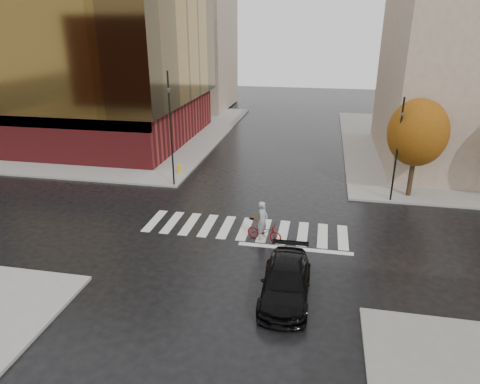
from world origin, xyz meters
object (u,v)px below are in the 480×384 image
Objects in this scene: cyclist at (264,227)px; traffic_light_nw at (170,121)px; sedan at (286,281)px; fire_hydrant at (179,168)px; traffic_light_ne at (398,144)px.

traffic_light_nw reaches higher than cyclist.
sedan is at bearing -146.29° from cyclist.
cyclist is 12.36m from fire_hydrant.
cyclist is at bearing -49.82° from fire_hydrant.
cyclist is 0.34× the size of traffic_light_ne.
cyclist is (-1.65, 4.90, 0.04)m from sedan.
traffic_light_ne is at bearing -9.12° from fire_hydrant.
sedan is 0.63× the size of traffic_light_nw.
cyclist is at bearing 53.86° from traffic_light_nw.
sedan is 0.75× the size of traffic_light_ne.
cyclist is at bearing 108.03° from sedan.
traffic_light_nw is (-9.20, 11.86, 4.04)m from sedan.
fire_hydrant is (-7.97, 9.44, -0.21)m from cyclist.
traffic_light_nw is 4.91m from fire_hydrant.
fire_hydrant is (-9.62, 14.34, -0.17)m from sedan.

